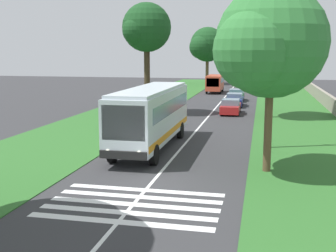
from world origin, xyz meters
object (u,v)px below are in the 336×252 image
roadside_tree_right_1 (269,33)px  roadside_tree_left_2 (146,29)px  trailing_car_1 (235,100)px  coach_bus (151,114)px  trailing_car_2 (236,95)px  roadside_tree_right_0 (268,45)px  roadside_tree_left_0 (206,46)px  trailing_car_0 (231,107)px  trailing_minibus_0 (215,82)px  roadside_tree_right_2 (267,46)px  utility_pole (272,77)px

roadside_tree_right_1 → roadside_tree_left_2: bearing=90.1°
trailing_car_1 → roadside_tree_left_2: 13.22m
coach_bus → roadside_tree_left_2: 16.20m
roadside_tree_right_1 → trailing_car_2: bearing=14.6°
roadside_tree_left_2 → roadside_tree_right_0: roadside_tree_left_2 is taller
coach_bus → roadside_tree_left_0: size_ratio=1.08×
roadside_tree_left_2 → roadside_tree_right_1: 11.17m
trailing_car_0 → roadside_tree_left_2: bearing=101.9°
trailing_car_1 → trailing_minibus_0: 15.95m
trailing_car_0 → roadside_tree_right_2: roadside_tree_right_2 is taller
roadside_tree_right_1 → utility_pole: (-13.02, -0.11, -3.14)m
coach_bus → roadside_tree_right_0: size_ratio=1.25×
trailing_car_2 → roadside_tree_left_2: (-13.27, 7.70, 7.28)m
coach_bus → trailing_car_1: (22.31, -3.65, -1.48)m
trailing_car_0 → roadside_tree_right_0: 21.16m
roadside_tree_right_0 → utility_pole: (5.54, -0.35, -1.79)m
coach_bus → roadside_tree_left_2: roadside_tree_left_2 is taller
trailing_car_1 → roadside_tree_left_0: bearing=12.7°
trailing_car_1 → roadside_tree_right_1: 10.88m
roadside_tree_right_1 → utility_pole: 13.39m
roadside_tree_right_2 → utility_pole: (-52.07, 0.02, -2.58)m
trailing_car_2 → roadside_tree_right_1: bearing=-165.4°
trailing_minibus_0 → trailing_car_1: bearing=-166.1°
roadside_tree_left_0 → roadside_tree_right_1: size_ratio=1.00×
roadside_tree_right_2 → roadside_tree_left_2: bearing=163.9°
trailing_car_2 → utility_pole: (-26.28, -3.57, 3.73)m
roadside_tree_left_0 → roadside_tree_right_0: roadside_tree_left_0 is taller
trailing_car_0 → roadside_tree_left_2: 10.83m
roadside_tree_left_0 → roadside_tree_right_2: bearing=-95.6°
coach_bus → trailing_car_2: size_ratio=2.60×
roadside_tree_left_2 → roadside_tree_right_0: bearing=-149.5°
trailing_car_1 → utility_pole: bearing=-170.6°
coach_bus → roadside_tree_right_0: roadside_tree_right_0 is taller
utility_pole → roadside_tree_left_2: bearing=40.9°
coach_bus → utility_pole: 7.59m
roadside_tree_left_0 → utility_pole: (-53.13, -10.75, -2.67)m
roadside_tree_right_0 → utility_pole: size_ratio=1.06×
roadside_tree_left_2 → utility_pole: roadside_tree_left_2 is taller
trailing_minibus_0 → roadside_tree_right_2: roadside_tree_right_2 is taller
coach_bus → trailing_car_1: bearing=-9.3°
coach_bus → trailing_car_0: 16.67m
trailing_car_2 → coach_bus: bearing=172.8°
trailing_car_2 → roadside_tree_right_1: size_ratio=0.42×
trailing_minibus_0 → coach_bus: bearing=-179.7°
coach_bus → trailing_car_0: size_ratio=2.60×
trailing_minibus_0 → utility_pole: utility_pole is taller
coach_bus → trailing_car_2: (27.81, -3.52, -1.48)m
coach_bus → roadside_tree_left_0: (54.66, 3.66, 4.91)m
utility_pole → coach_bus: bearing=102.2°
roadside_tree_right_2 → utility_pole: size_ratio=1.18×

